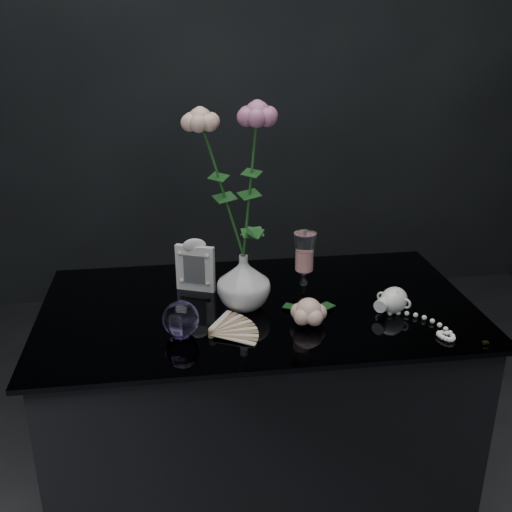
{
  "coord_description": "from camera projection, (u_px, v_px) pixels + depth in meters",
  "views": [
    {
      "loc": [
        -0.19,
        -1.25,
        1.42
      ],
      "look_at": [
        -0.02,
        -0.02,
        0.92
      ],
      "focal_mm": 42.0,
      "sensor_mm": 36.0,
      "label": 1
    }
  ],
  "objects": [
    {
      "name": "pearl_jar",
      "position": [
        394.0,
        299.0,
        1.42
      ],
      "size": [
        0.31,
        0.31,
        0.06
      ],
      "primitive_type": null,
      "rotation": [
        0.0,
        0.0,
        -0.78
      ],
      "color": "white",
      "rests_on": "table"
    },
    {
      "name": "roses",
      "position": [
        235.0,
        174.0,
        1.33
      ],
      "size": [
        0.2,
        0.1,
        0.4
      ],
      "color": "#FFB8A2",
      "rests_on": "vase"
    },
    {
      "name": "vase",
      "position": [
        244.0,
        282.0,
        1.43
      ],
      "size": [
        0.14,
        0.14,
        0.13
      ],
      "primitive_type": "imported",
      "rotation": [
        0.0,
        0.0,
        0.05
      ],
      "color": "silver",
      "rests_on": "table"
    },
    {
      "name": "wine_glass",
      "position": [
        304.0,
        268.0,
        1.45
      ],
      "size": [
        0.07,
        0.07,
        0.18
      ],
      "primitive_type": null,
      "rotation": [
        0.0,
        0.0,
        -0.31
      ],
      "color": "white",
      "rests_on": "table"
    },
    {
      "name": "table",
      "position": [
        258.0,
        432.0,
        1.61
      ],
      "size": [
        1.05,
        0.58,
        0.76
      ],
      "color": "black",
      "rests_on": "ground"
    },
    {
      "name": "picture_frame",
      "position": [
        195.0,
        265.0,
        1.52
      ],
      "size": [
        0.13,
        0.11,
        0.14
      ],
      "primitive_type": null,
      "rotation": [
        0.0,
        0.0,
        -0.39
      ],
      "color": "white",
      "rests_on": "table"
    },
    {
      "name": "paper_fan",
      "position": [
        211.0,
        333.0,
        1.31
      ],
      "size": [
        0.22,
        0.18,
        0.02
      ],
      "primitive_type": null,
      "rotation": [
        0.0,
        0.0,
        -0.06
      ],
      "color": "#F8F3C6",
      "rests_on": "table"
    },
    {
      "name": "loose_rose",
      "position": [
        309.0,
        311.0,
        1.37
      ],
      "size": [
        0.15,
        0.19,
        0.06
      ],
      "primitive_type": null,
      "rotation": [
        0.0,
        0.0,
        0.06
      ],
      "color": "#FFBCA4",
      "rests_on": "table"
    },
    {
      "name": "paperweight",
      "position": [
        181.0,
        319.0,
        1.31
      ],
      "size": [
        0.11,
        0.11,
        0.08
      ],
      "primitive_type": null,
      "rotation": [
        0.0,
        0.0,
        0.39
      ],
      "color": "#A187DB",
      "rests_on": "table"
    }
  ]
}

